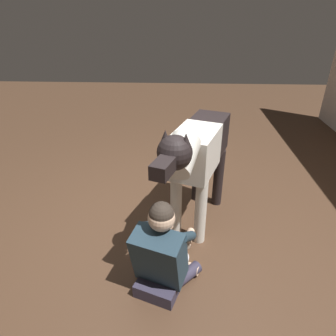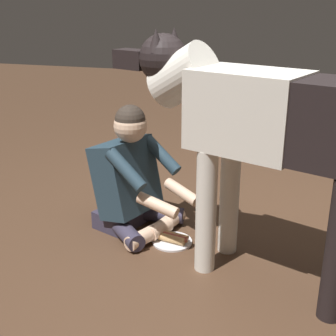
# 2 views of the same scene
# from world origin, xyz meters

# --- Properties ---
(ground_plane) EXTENTS (14.13, 14.13, 0.00)m
(ground_plane) POSITION_xyz_m (0.00, 0.00, 0.00)
(ground_plane) COLOR #493121
(person_sitting_on_floor) EXTENTS (0.73, 0.60, 0.84)m
(person_sitting_on_floor) POSITION_xyz_m (0.77, 0.02, 0.35)
(person_sitting_on_floor) COLOR #343043
(person_sitting_on_floor) RESTS_ON ground
(large_dog) EXTENTS (1.68, 0.74, 1.31)m
(large_dog) POSITION_xyz_m (-0.04, 0.31, 0.87)
(large_dog) COLOR silver
(large_dog) RESTS_ON ground
(hot_dog_on_plate) EXTENTS (0.25, 0.25, 0.06)m
(hot_dog_on_plate) POSITION_xyz_m (0.47, 0.13, 0.02)
(hot_dog_on_plate) COLOR silver
(hot_dog_on_plate) RESTS_ON ground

